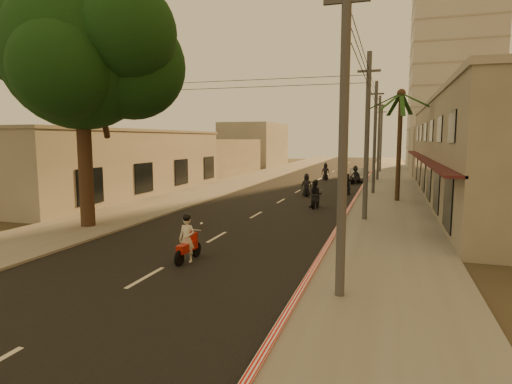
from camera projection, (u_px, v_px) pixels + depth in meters
ground at (198, 248)px, 17.60m from camera, size 160.00×160.00×0.00m
road at (298, 191)px, 36.54m from camera, size 10.00×140.00×0.02m
sidewalk_right at (390, 194)px, 34.32m from camera, size 5.00×140.00×0.12m
sidewalk_left at (217, 188)px, 38.76m from camera, size 5.00×140.00×0.12m
curb_stripe at (354, 201)px, 30.29m from camera, size 0.20×60.00×0.20m
shophouse_row at (487, 151)px, 30.07m from camera, size 8.80×34.20×7.30m
left_building at (114, 162)px, 34.68m from camera, size 8.20×24.20×5.20m
distant_tower at (453, 75)px, 64.17m from camera, size 12.10×12.10×28.00m
broadleaf_tree at (89, 55)px, 20.55m from camera, size 9.60×8.70×12.10m
palm_tree at (401, 100)px, 29.50m from camera, size 5.00×5.00×8.20m
utility_poles at (376, 113)px, 33.90m from camera, size 1.20×48.26×9.00m
filler_right at (443, 150)px, 55.70m from camera, size 8.00×14.00×6.00m
filler_left_near at (212, 157)px, 53.68m from camera, size 8.00×14.00×4.40m
filler_left_far at (255, 145)px, 70.57m from camera, size 8.00×14.00×7.00m
scooter_red at (187, 241)px, 15.54m from camera, size 0.70×1.84×1.81m
scooter_mid_a at (315, 195)px, 27.69m from camera, size 0.91×1.90×1.87m
scooter_mid_b at (347, 185)px, 34.53m from camera, size 1.18×1.67×1.70m
scooter_far_a at (306, 186)px, 33.48m from camera, size 1.06×1.80×1.79m
scooter_far_b at (355, 176)px, 42.36m from camera, size 1.60×1.79×1.86m
parked_car at (357, 175)px, 45.53m from camera, size 2.75×4.61×1.37m
scooter_far_c at (325, 172)px, 46.62m from camera, size 1.11×1.91×1.90m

